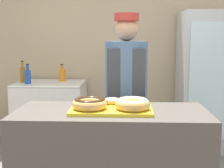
{
  "coord_description": "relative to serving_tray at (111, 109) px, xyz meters",
  "views": [
    {
      "loc": [
        0.1,
        -2.21,
        1.41
      ],
      "look_at": [
        0.0,
        0.1,
        1.06
      ],
      "focal_mm": 50.0,
      "sensor_mm": 36.0,
      "label": 1
    }
  ],
  "objects": [
    {
      "name": "brownie_back_left",
      "position": [
        -0.06,
        0.12,
        0.03
      ],
      "size": [
        0.09,
        0.09,
        0.03
      ],
      "color": "black",
      "rests_on": "serving_tray"
    },
    {
      "name": "donut_light_glaze",
      "position": [
        0.15,
        -0.06,
        0.05
      ],
      "size": [
        0.25,
        0.25,
        0.08
      ],
      "color": "tan",
      "rests_on": "serving_tray"
    },
    {
      "name": "donut_mini_center",
      "position": [
        0.0,
        0.12,
        0.04
      ],
      "size": [
        0.12,
        0.12,
        0.04
      ],
      "color": "tan",
      "rests_on": "serving_tray"
    },
    {
      "name": "brownie_back_right",
      "position": [
        0.06,
        0.12,
        0.03
      ],
      "size": [
        0.09,
        0.09,
        0.03
      ],
      "color": "black",
      "rests_on": "serving_tray"
    },
    {
      "name": "baker_person",
      "position": [
        0.11,
        0.66,
        -0.04
      ],
      "size": [
        0.39,
        0.39,
        1.62
      ],
      "color": "#4C4C51",
      "rests_on": "ground_plane"
    },
    {
      "name": "chest_freezer",
      "position": [
        -0.87,
        1.74,
        -0.47
      ],
      "size": [
        0.88,
        0.65,
        0.83
      ],
      "color": "silver",
      "rests_on": "ground_plane"
    },
    {
      "name": "serving_tray",
      "position": [
        0.0,
        0.0,
        0.0
      ],
      "size": [
        0.58,
        0.4,
        0.02
      ],
      "color": "yellow",
      "rests_on": "display_counter"
    },
    {
      "name": "beverage_fridge",
      "position": [
        1.07,
        1.73,
        -0.03
      ],
      "size": [
        0.58,
        0.68,
        1.72
      ],
      "color": "#ADB2B7",
      "rests_on": "ground_plane"
    },
    {
      "name": "display_counter",
      "position": [
        0.0,
        0.0,
        -0.45
      ],
      "size": [
        1.4,
        0.62,
        0.88
      ],
      "color": "#4C4742",
      "rests_on": "ground_plane"
    },
    {
      "name": "donut_chocolate_glaze",
      "position": [
        -0.15,
        -0.06,
        0.05
      ],
      "size": [
        0.25,
        0.25,
        0.08
      ],
      "color": "tan",
      "rests_on": "serving_tray"
    },
    {
      "name": "bottle_amber",
      "position": [
        -1.23,
        1.74,
        0.05
      ],
      "size": [
        0.07,
        0.07,
        0.28
      ],
      "color": "#99661E",
      "rests_on": "chest_freezer"
    },
    {
      "name": "bottle_orange",
      "position": [
        -0.74,
        1.87,
        0.03
      ],
      "size": [
        0.08,
        0.08,
        0.23
      ],
      "color": "orange",
      "rests_on": "chest_freezer"
    },
    {
      "name": "wall_back",
      "position": [
        0.0,
        2.13,
        0.46
      ],
      "size": [
        8.0,
        0.06,
        2.7
      ],
      "color": "tan",
      "rests_on": "ground_plane"
    },
    {
      "name": "bottle_blue",
      "position": [
        -1.12,
        1.61,
        0.03
      ],
      "size": [
        0.08,
        0.08,
        0.25
      ],
      "color": "#1E4CB2",
      "rests_on": "chest_freezer"
    }
  ]
}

